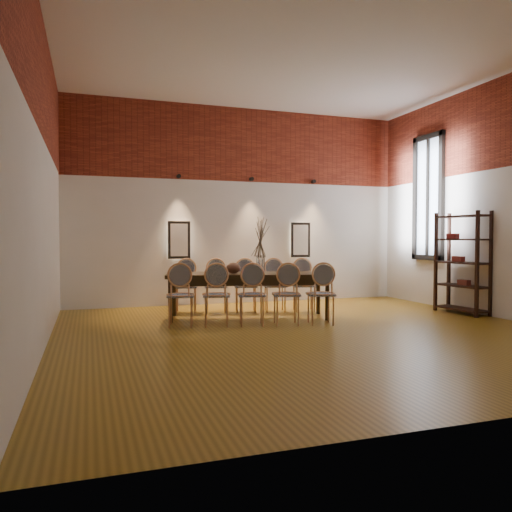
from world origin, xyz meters
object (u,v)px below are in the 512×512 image
object	(u,v)px
chair_far_e	(304,285)
chair_near_b	(216,295)
chair_near_d	(286,294)
bowl	(233,268)
chair_far_b	(216,286)
chair_near_a	(181,295)
vase	(260,264)
book	(250,272)
chair_far_d	(275,286)
dining_table	(248,296)
shelving_rack	(462,263)
chair_far_c	(246,286)
chair_near_c	(252,295)
chair_near_e	(321,294)
chair_far_a	(186,286)

from	to	relation	value
chair_far_e	chair_near_b	bearing A→B (deg)	41.47
chair_near_d	bowl	bearing A→B (deg)	140.05
chair_far_b	chair_far_e	bearing A→B (deg)	-180.00
chair_near_a	chair_far_b	bearing A→B (deg)	69.33
vase	book	bearing A→B (deg)	129.69
chair_far_b	vase	size ratio (longest dim) A/B	3.13
chair_near_d	chair_far_d	size ratio (longest dim) A/B	1.00
dining_table	shelving_rack	size ratio (longest dim) A/B	1.49
chair_far_e	vase	bearing A→B (deg)	39.28
chair_far_c	vase	bearing A→B (deg)	105.97
shelving_rack	chair_near_d	bearing A→B (deg)	176.24
dining_table	chair_near_d	xyz separation A→B (m)	(0.35, -0.82, 0.09)
shelving_rack	bowl	bearing A→B (deg)	164.23
chair_near_c	chair_far_b	world-z (taller)	same
chair_far_d	book	distance (m)	0.83
book	chair_near_e	bearing A→B (deg)	-52.62
chair_far_b	chair_far_d	bearing A→B (deg)	-180.00
chair_far_e	chair_near_d	bearing A→B (deg)	69.33
chair_near_b	chair_near_e	bearing A→B (deg)	0.00
chair_near_c	chair_far_a	distance (m)	1.78
chair_near_e	shelving_rack	world-z (taller)	shelving_rack
chair_near_b	chair_far_b	size ratio (longest dim) A/B	1.00
chair_far_a	chair_far_d	world-z (taller)	same
chair_near_b	bowl	size ratio (longest dim) A/B	3.92
chair_near_d	chair_far_a	distance (m)	2.15
chair_near_d	chair_far_b	size ratio (longest dim) A/B	1.00
chair_near_a	vase	xyz separation A→B (m)	(1.41, 0.39, 0.43)
chair_near_c	chair_far_d	size ratio (longest dim) A/B	1.00
dining_table	vase	bearing A→B (deg)	0.00
chair_near_b	chair_far_e	bearing A→B (deg)	41.47
chair_far_b	shelving_rack	bearing A→B (deg)	173.16
chair_near_e	chair_far_a	size ratio (longest dim) A/B	1.00
shelving_rack	vase	bearing A→B (deg)	163.87
chair_near_b	chair_far_d	xyz separation A→B (m)	(1.38, 1.13, 0.00)
chair_near_a	bowl	xyz separation A→B (m)	(0.95, 0.45, 0.37)
chair_far_b	chair_far_e	size ratio (longest dim) A/B	1.00
book	dining_table	bearing A→B (deg)	-122.60
chair_near_e	chair_far_e	distance (m)	1.42
chair_near_c	chair_near_a	bearing A→B (deg)	-180.00
dining_table	bowl	distance (m)	0.53
chair_near_e	bowl	size ratio (longest dim) A/B	3.92
chair_near_e	chair_far_c	bearing A→B (deg)	127.03
chair_near_a	chair_far_d	distance (m)	2.15
chair_near_a	chair_near_d	world-z (taller)	same
chair_near_a	vase	bearing A→B (deg)	29.12
chair_near_e	chair_far_e	size ratio (longest dim) A/B	1.00
chair_near_c	vase	bearing A→B (deg)	74.03
chair_far_c	chair_far_e	world-z (taller)	same
chair_far_a	vase	size ratio (longest dim) A/B	3.13
chair_near_a	chair_near_e	xyz separation A→B (m)	(2.08, -0.51, 0.00)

